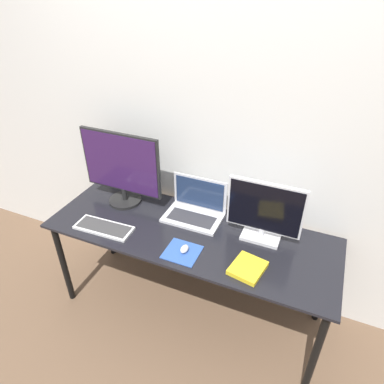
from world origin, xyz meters
name	(u,v)px	position (x,y,z in m)	size (l,w,h in m)	color
ground_plane	(171,343)	(0.00, 0.00, 0.00)	(12.00, 12.00, 0.00)	brown
wall_back	(214,129)	(0.00, 0.70, 1.25)	(7.00, 0.05, 2.50)	silver
desk	(190,242)	(0.00, 0.32, 0.63)	(1.81, 0.64, 0.71)	black
monitor_left	(121,168)	(-0.55, 0.45, 0.98)	(0.57, 0.22, 0.52)	black
monitor_right	(264,212)	(0.42, 0.45, 0.90)	(0.45, 0.16, 0.38)	silver
laptop	(196,207)	(-0.04, 0.50, 0.77)	(0.37, 0.24, 0.25)	silver
keyboard	(104,228)	(-0.51, 0.13, 0.72)	(0.38, 0.16, 0.02)	silver
mousepad	(182,252)	(0.04, 0.13, 0.71)	(0.20, 0.19, 0.00)	#2D519E
mouse	(184,249)	(0.05, 0.14, 0.73)	(0.04, 0.07, 0.03)	silver
book	(248,268)	(0.42, 0.15, 0.72)	(0.20, 0.22, 0.03)	yellow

